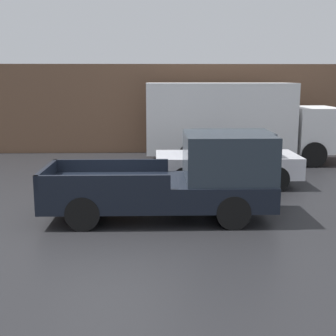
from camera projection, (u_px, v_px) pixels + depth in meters
The scene contains 5 objects.
ground_plane at pixel (106, 223), 10.67m from camera, with size 60.00×60.00×0.00m, color #232326.
building_wall at pixel (129, 109), 20.50m from camera, with size 28.00×0.15×3.86m.
pickup_truck at pixel (182, 179), 10.98m from camera, with size 5.28×2.09×2.00m.
car at pixel (228, 158), 14.33m from camera, with size 4.33×1.92×1.67m.
delivery_truck at pixel (233, 120), 18.08m from camera, with size 7.29×2.40×3.08m.
Camera 1 is at (1.14, -10.28, 3.25)m, focal length 50.00 mm.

